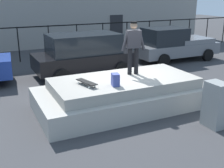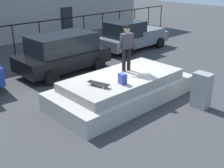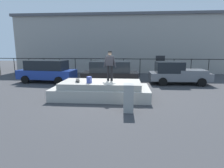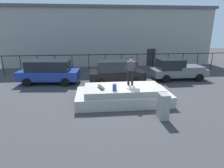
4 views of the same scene
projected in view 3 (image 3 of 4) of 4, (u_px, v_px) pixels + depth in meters
The scene contains 11 objects.
ground_plane at pixel (107, 96), 11.32m from camera, with size 60.00×60.00×0.00m, color #38383A.
concrete_ledge at pixel (101, 90), 10.87m from camera, with size 5.48×2.64×0.95m.
skateboarder at pixel (110, 64), 10.84m from camera, with size 0.80×0.33×1.70m.
skateboard at pixel (78, 80), 10.69m from camera, with size 0.41×0.83×0.12m.
backpack at pixel (89, 80), 10.25m from camera, with size 0.28×0.20×0.36m, color #3F4C99.
car_blue_hatchback_near at pixel (47, 71), 15.67m from camera, with size 4.83×2.38×1.83m.
car_black_hatchback_mid at pixel (110, 72), 14.76m from camera, with size 4.37×2.31×1.82m.
car_grey_pickup_far at pixel (177, 73), 14.87m from camera, with size 4.64×2.04×1.78m.
utility_box at pixel (128, 98), 8.43m from camera, with size 0.44×0.60×1.26m, color gray.
fence_row at pixel (115, 65), 18.37m from camera, with size 24.06×0.06×1.84m.
warehouse_building at pixel (119, 44), 24.57m from camera, with size 24.63×7.55×6.68m.
Camera 3 is at (1.23, -10.92, 2.83)m, focal length 30.11 mm.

